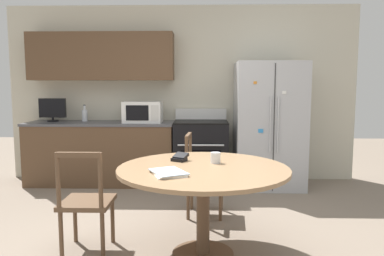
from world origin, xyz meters
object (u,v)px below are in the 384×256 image
object	(u,v)px
oven_range	(201,152)
counter_bottle	(85,115)
candle_glass	(216,158)
refrigerator	(269,125)
dining_chair_far	(203,176)
microwave	(143,112)
countertop_tv	(53,109)
wallet	(180,158)
dining_chair_left	(86,203)

from	to	relation	value
oven_range	counter_bottle	distance (m)	1.80
candle_glass	refrigerator	bearing A→B (deg)	68.20
refrigerator	dining_chair_far	world-z (taller)	refrigerator
microwave	oven_range	bearing A→B (deg)	-0.42
candle_glass	countertop_tv	bearing A→B (deg)	136.24
refrigerator	wallet	bearing A→B (deg)	-120.01
microwave	counter_bottle	size ratio (longest dim) A/B	2.21
candle_glass	wallet	bearing A→B (deg)	164.78
refrigerator	candle_glass	bearing A→B (deg)	-111.80
counter_bottle	wallet	distance (m)	2.66
countertop_tv	candle_glass	size ratio (longest dim) A/B	4.17
microwave	candle_glass	bearing A→B (deg)	-65.57
microwave	countertop_tv	size ratio (longest dim) A/B	1.39
refrigerator	dining_chair_far	bearing A→B (deg)	-127.33
oven_range	dining_chair_left	size ratio (longest dim) A/B	1.20
counter_bottle	candle_glass	distance (m)	2.92
counter_bottle	candle_glass	size ratio (longest dim) A/B	2.62
microwave	dining_chair_far	size ratio (longest dim) A/B	0.60
oven_range	wallet	distance (m)	2.06
refrigerator	wallet	size ratio (longest dim) A/B	10.36
dining_chair_far	wallet	bearing A→B (deg)	-10.77
dining_chair_far	dining_chair_left	world-z (taller)	same
candle_glass	microwave	bearing A→B (deg)	114.43
candle_glass	wallet	world-z (taller)	candle_glass
dining_chair_far	dining_chair_left	distance (m)	1.38
countertop_tv	dining_chair_far	distance (m)	2.67
counter_bottle	dining_chair_left	xyz separation A→B (m)	(0.74, -2.38, -0.56)
microwave	dining_chair_left	size ratio (longest dim) A/B	0.60
microwave	candle_glass	xyz separation A→B (m)	(0.96, -2.12, -0.25)
oven_range	dining_chair_left	world-z (taller)	oven_range
refrigerator	wallet	world-z (taller)	refrigerator
countertop_tv	wallet	xyz separation A→B (m)	(1.99, -2.12, -0.29)
counter_bottle	dining_chair_far	distance (m)	2.31
dining_chair_far	oven_range	bearing A→B (deg)	-174.12
dining_chair_far	dining_chair_left	bearing A→B (deg)	-41.51
refrigerator	counter_bottle	bearing A→B (deg)	175.53
dining_chair_far	dining_chair_left	xyz separation A→B (m)	(-1.00, -0.96, 0.00)
dining_chair_left	wallet	distance (m)	0.89
dining_chair_far	microwave	bearing A→B (deg)	-141.67
refrigerator	microwave	size ratio (longest dim) A/B	3.24
dining_chair_far	candle_glass	world-z (taller)	dining_chair_far
dining_chair_far	candle_glass	size ratio (longest dim) A/B	9.69
oven_range	wallet	world-z (taller)	oven_range
countertop_tv	wallet	world-z (taller)	countertop_tv
countertop_tv	candle_glass	xyz separation A→B (m)	(2.30, -2.20, -0.28)
oven_range	microwave	size ratio (longest dim) A/B	2.00
dining_chair_left	wallet	xyz separation A→B (m)	(0.79, 0.21, 0.35)
countertop_tv	counter_bottle	xyz separation A→B (m)	(0.46, 0.05, -0.09)
refrigerator	dining_chair_left	world-z (taller)	refrigerator
counter_bottle	dining_chair_far	bearing A→B (deg)	-39.28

